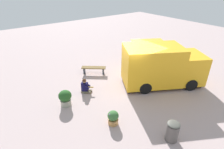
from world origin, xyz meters
name	(u,v)px	position (x,y,z in m)	size (l,w,h in m)	color
ground_plane	(134,84)	(0.00, 0.00, 0.00)	(40.00, 40.00, 0.00)	#B49D9D
food_truck	(161,67)	(-0.87, -1.31, 1.18)	(4.25, 5.11, 2.49)	yellow
person_customer	(85,87)	(1.04, 2.86, 0.36)	(0.72, 0.74, 0.88)	#6D634E
planter_flowering_near	(113,118)	(-1.98, 3.11, 0.35)	(0.51, 0.51, 0.69)	#B07E43
planter_flowering_far	(65,98)	(0.58, 4.28, 0.47)	(0.66, 0.66, 0.87)	gray
plaza_bench	(94,69)	(2.77, 1.25, 0.37)	(1.35, 1.54, 0.48)	brown
trash_bin	(172,131)	(-4.13, 1.75, 0.45)	(0.51, 0.51, 0.90)	#544E4B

